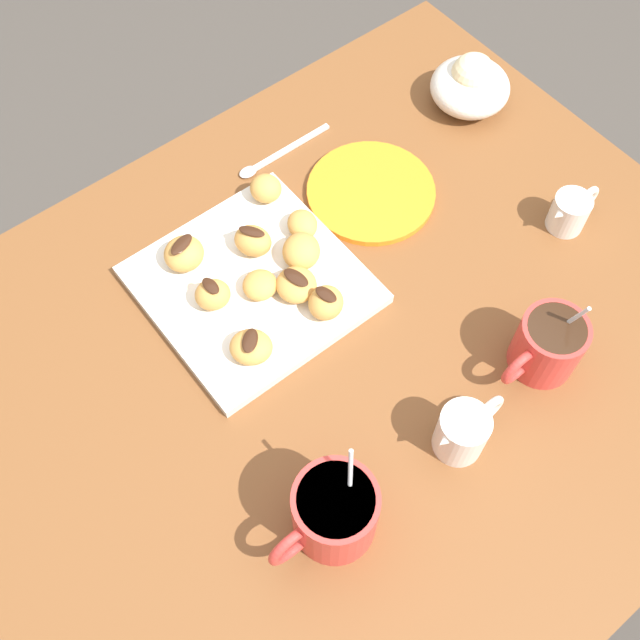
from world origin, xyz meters
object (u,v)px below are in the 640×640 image
at_px(beignet_1, 253,241).
at_px(beignet_5, 301,251).
at_px(coffee_mug_red_left, 547,344).
at_px(beignet_6, 251,347).
at_px(cream_pitcher_white, 463,431).
at_px(beignet_0, 302,224).
at_px(beignet_2, 326,303).
at_px(beignet_9, 266,188).
at_px(beignet_3, 184,254).
at_px(ice_cream_bowl, 471,84).
at_px(chocolate_sauce_pitcher, 570,211).
at_px(coffee_mug_red_right, 333,512).
at_px(beignet_4, 260,285).
at_px(dining_table, 352,381).
at_px(pastry_plate_square, 252,285).
at_px(beignet_8, 213,295).
at_px(beignet_7, 296,285).
at_px(saucer_orange_left, 371,192).

xyz_separation_m(beignet_1, beignet_5, (-0.04, 0.05, 0.00)).
xyz_separation_m(coffee_mug_red_left, beignet_6, (0.28, -0.23, -0.01)).
distance_m(cream_pitcher_white, beignet_0, 0.36).
xyz_separation_m(beignet_2, beignet_9, (-0.05, -0.20, -0.00)).
xyz_separation_m(coffee_mug_red_left, beignet_3, (0.27, -0.39, -0.01)).
relative_size(ice_cream_bowl, chocolate_sauce_pitcher, 1.32).
xyz_separation_m(coffee_mug_red_right, beignet_2, (-0.16, -0.22, -0.02)).
bearing_deg(beignet_4, dining_table, 112.96).
height_order(dining_table, cream_pitcher_white, cream_pitcher_white).
height_order(pastry_plate_square, beignet_8, beignet_8).
relative_size(beignet_2, beignet_5, 0.88).
distance_m(beignet_4, beignet_7, 0.05).
bearing_deg(dining_table, beignet_5, -97.43).
distance_m(ice_cream_bowl, beignet_3, 0.51).
height_order(pastry_plate_square, beignet_5, beignet_5).
relative_size(saucer_orange_left, beignet_6, 3.43).
bearing_deg(beignet_5, coffee_mug_red_left, 116.07).
height_order(cream_pitcher_white, beignet_9, cream_pitcher_white).
bearing_deg(beignet_1, coffee_mug_red_right, 67.48).
bearing_deg(saucer_orange_left, beignet_8, 4.18).
height_order(saucer_orange_left, beignet_3, beignet_3).
height_order(beignet_5, beignet_8, same).
bearing_deg(beignet_1, dining_table, 96.86).
relative_size(pastry_plate_square, beignet_7, 4.89).
xyz_separation_m(beignet_5, beignet_7, (0.04, 0.04, -0.00)).
distance_m(ice_cream_bowl, beignet_5, 0.40).
height_order(dining_table, beignet_4, beignet_4).
relative_size(beignet_7, beignet_8, 1.18).
relative_size(beignet_0, beignet_9, 1.03).
relative_size(ice_cream_bowl, beignet_4, 2.62).
xyz_separation_m(coffee_mug_red_right, beignet_4, (-0.11, -0.30, -0.02)).
height_order(coffee_mug_red_left, beignet_9, coffee_mug_red_left).
height_order(coffee_mug_red_right, beignet_2, coffee_mug_red_right).
bearing_deg(chocolate_sauce_pitcher, beignet_4, -22.30).
distance_m(coffee_mug_red_right, ice_cream_bowl, 0.69).
bearing_deg(cream_pitcher_white, beignet_0, -96.14).
bearing_deg(beignet_0, beignet_8, 7.12).
relative_size(chocolate_sauce_pitcher, beignet_5, 1.66).
xyz_separation_m(dining_table, chocolate_sauce_pitcher, (-0.35, 0.04, 0.15)).
bearing_deg(beignet_7, beignet_1, -87.09).
relative_size(cream_pitcher_white, beignet_8, 2.26).
distance_m(saucer_orange_left, beignet_5, 0.16).
distance_m(coffee_mug_red_left, beignet_4, 0.37).
relative_size(coffee_mug_red_right, cream_pitcher_white, 1.44).
relative_size(beignet_7, beignet_9, 1.21).
distance_m(beignet_1, beignet_9, 0.09).
xyz_separation_m(beignet_4, beignet_5, (-0.07, -0.01, 0.01)).
xyz_separation_m(pastry_plate_square, cream_pitcher_white, (-0.07, 0.33, 0.03)).
relative_size(pastry_plate_square, beignet_9, 5.92).
height_order(ice_cream_bowl, chocolate_sauce_pitcher, ice_cream_bowl).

